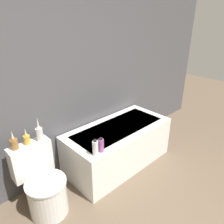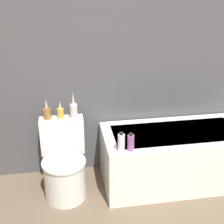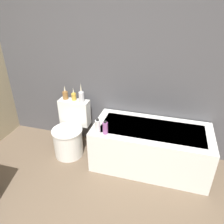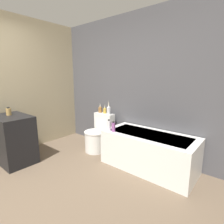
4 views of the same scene
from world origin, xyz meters
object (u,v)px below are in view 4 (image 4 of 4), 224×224
object	(u,v)px
toilet	(98,135)
vase_bronze	(109,110)
bathtub	(149,151)
vase_gold	(100,109)
soap_bottle_glass	(9,112)
shampoo_bottle_tall	(109,126)
vase_silver	(105,110)
shampoo_bottle_short	(113,127)

from	to	relation	value
toilet	vase_bronze	distance (m)	0.57
bathtub	vase_gold	xyz separation A→B (m)	(-1.27, 0.21, 0.51)
toilet	soap_bottle_glass	size ratio (longest dim) A/B	5.23
bathtub	shampoo_bottle_tall	world-z (taller)	shampoo_bottle_tall
bathtub	soap_bottle_glass	world-z (taller)	soap_bottle_glass
soap_bottle_glass	vase_silver	size ratio (longest dim) A/B	0.75
shampoo_bottle_short	vase_bronze	bearing A→B (deg)	137.48
soap_bottle_glass	vase_bronze	world-z (taller)	vase_bronze
vase_silver	vase_gold	bearing A→B (deg)	-179.63
soap_bottle_glass	vase_bronze	bearing A→B (deg)	55.51
vase_silver	shampoo_bottle_short	bearing A→B (deg)	-37.55
bathtub	shampoo_bottle_short	xyz separation A→B (m)	(-0.53, -0.26, 0.36)
vase_gold	vase_bronze	bearing A→B (deg)	-6.22
toilet	shampoo_bottle_tall	distance (m)	0.69
soap_bottle_glass	shampoo_bottle_tall	xyz separation A→B (m)	(1.40, 1.02, -0.22)
bathtub	shampoo_bottle_tall	distance (m)	0.77
vase_silver	vase_bronze	distance (m)	0.14
toilet	shampoo_bottle_tall	xyz separation A→B (m)	(0.52, -0.26, 0.36)
bathtub	toilet	world-z (taller)	toilet
bathtub	toilet	size ratio (longest dim) A/B	2.02
vase_silver	shampoo_bottle_short	distance (m)	0.78
soap_bottle_glass	shampoo_bottle_short	xyz separation A→B (m)	(1.49, 1.03, -0.23)
shampoo_bottle_short	vase_silver	bearing A→B (deg)	142.45
vase_bronze	shampoo_bottle_short	size ratio (longest dim) A/B	1.63
vase_bronze	vase_silver	bearing A→B (deg)	167.35
toilet	shampoo_bottle_short	world-z (taller)	shampoo_bottle_short
soap_bottle_glass	vase_bronze	distance (m)	1.78
vase_silver	shampoo_bottle_short	size ratio (longest dim) A/B	1.09
bathtub	toilet	bearing A→B (deg)	-179.44
vase_gold	vase_bronze	world-z (taller)	vase_bronze
toilet	vase_silver	world-z (taller)	vase_silver
shampoo_bottle_tall	toilet	bearing A→B (deg)	153.32
vase_bronze	shampoo_bottle_short	bearing A→B (deg)	-42.52
vase_bronze	shampoo_bottle_tall	size ratio (longest dim) A/B	1.45
vase_gold	shampoo_bottle_short	distance (m)	0.89
vase_bronze	shampoo_bottle_short	xyz separation A→B (m)	(0.48, -0.44, -0.17)
bathtub	soap_bottle_glass	xyz separation A→B (m)	(-2.01, -1.29, 0.59)
vase_bronze	shampoo_bottle_short	world-z (taller)	vase_bronze
vase_gold	shampoo_bottle_tall	distance (m)	0.82
bathtub	vase_silver	bearing A→B (deg)	169.68
toilet	vase_gold	world-z (taller)	vase_gold
vase_gold	shampoo_bottle_tall	xyz separation A→B (m)	(0.65, -0.48, -0.13)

